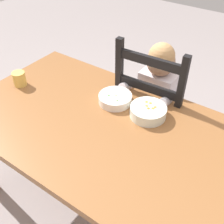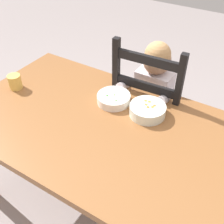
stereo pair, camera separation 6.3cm
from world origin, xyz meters
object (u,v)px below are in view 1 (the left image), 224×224
at_px(dining_table, 101,135).
at_px(bowl_of_peas, 115,98).
at_px(bowl_of_carrots, 148,111).
at_px(drinking_cup, 20,79).
at_px(dining_chair, 153,113).
at_px(child_figure, 155,93).
at_px(spoon, 139,111).

relative_size(dining_table, bowl_of_peas, 8.04).
relative_size(bowl_of_carrots, drinking_cup, 2.22).
relative_size(bowl_of_peas, drinking_cup, 2.17).
bearing_deg(bowl_of_peas, dining_chair, 70.05).
relative_size(dining_chair, child_figure, 1.05).
distance_m(dining_table, child_figure, 0.49).
bearing_deg(dining_chair, bowl_of_carrots, -71.05).
relative_size(bowl_of_carrots, spoon, 1.55).
bearing_deg(spoon, dining_table, -121.07).
bearing_deg(child_figure, bowl_of_carrots, -70.32).
height_order(dining_table, bowl_of_carrots, bowl_of_carrots).
height_order(bowl_of_peas, spoon, bowl_of_peas).
distance_m(bowl_of_peas, spoon, 0.16).
bearing_deg(dining_table, bowl_of_peas, 101.18).
bearing_deg(child_figure, dining_chair, 50.54).
height_order(dining_table, child_figure, child_figure).
xyz_separation_m(bowl_of_carrots, drinking_cup, (-0.78, -0.19, 0.01)).
bearing_deg(dining_table, bowl_of_carrots, 47.83).
bearing_deg(drinking_cup, bowl_of_peas, 18.05).
xyz_separation_m(child_figure, spoon, (0.05, -0.29, 0.07)).
bearing_deg(bowl_of_peas, drinking_cup, -161.95).
height_order(dining_table, bowl_of_peas, bowl_of_peas).
bearing_deg(drinking_cup, dining_table, -0.27).
bearing_deg(bowl_of_carrots, dining_table, -132.17).
xyz_separation_m(child_figure, drinking_cup, (-0.68, -0.48, 0.11)).
xyz_separation_m(dining_table, dining_chair, (0.07, 0.48, -0.14)).
xyz_separation_m(bowl_of_peas, drinking_cup, (-0.57, -0.19, 0.02)).
bearing_deg(drinking_cup, child_figure, 35.29).
height_order(dining_chair, bowl_of_peas, dining_chair).
height_order(dining_chair, bowl_of_carrots, dining_chair).
bearing_deg(dining_chair, child_figure, -129.46).
bearing_deg(spoon, bowl_of_peas, -178.51).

